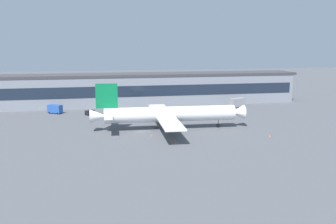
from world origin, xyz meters
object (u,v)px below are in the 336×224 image
object	(u,v)px
traffic_cone_2	(152,135)
stair_truck	(55,109)
airliner	(168,114)
baggage_tug	(90,112)
catering_truck	(237,102)
traffic_cone_0	(270,136)
traffic_cone_1	(175,140)

from	to	relation	value
traffic_cone_2	stair_truck	bearing A→B (deg)	125.97
airliner	baggage_tug	size ratio (longest dim) A/B	12.72
catering_truck	stair_truck	bearing A→B (deg)	179.00
stair_truck	traffic_cone_0	distance (m)	85.65
stair_truck	traffic_cone_1	xyz separation A→B (m)	(38.23, -51.48, -1.68)
airliner	traffic_cone_2	xyz separation A→B (m)	(-6.61, -7.98, -4.74)
traffic_cone_0	airliner	bearing A→B (deg)	149.81
airliner	stair_truck	xyz separation A→B (m)	(-39.16, 36.87, -3.06)
airliner	stair_truck	distance (m)	53.87
traffic_cone_0	traffic_cone_1	size ratio (longest dim) A/B	1.17
catering_truck	traffic_cone_2	xyz separation A→B (m)	(-45.41, -43.49, -1.99)
baggage_tug	traffic_cone_1	size ratio (longest dim) A/B	6.83
stair_truck	baggage_tug	world-z (taller)	stair_truck
traffic_cone_0	traffic_cone_2	bearing A→B (deg)	166.51
stair_truck	traffic_cone_2	xyz separation A→B (m)	(32.55, -44.85, -1.68)
airliner	traffic_cone_1	distance (m)	15.39
baggage_tug	catering_truck	size ratio (longest dim) A/B	0.52
traffic_cone_2	baggage_tug	bearing A→B (deg)	115.76
airliner	baggage_tug	world-z (taller)	airliner
catering_truck	traffic_cone_1	xyz separation A→B (m)	(-39.73, -50.12, -2.00)
traffic_cone_1	traffic_cone_2	world-z (taller)	traffic_cone_2
airliner	stair_truck	size ratio (longest dim) A/B	8.12
traffic_cone_1	stair_truck	bearing A→B (deg)	126.60
airliner	traffic_cone_1	world-z (taller)	airliner
traffic_cone_1	traffic_cone_2	distance (m)	8.74
stair_truck	catering_truck	size ratio (longest dim) A/B	0.82
airliner	stair_truck	world-z (taller)	airliner
airliner	traffic_cone_1	size ratio (longest dim) A/B	86.94
traffic_cone_0	traffic_cone_1	bearing A→B (deg)	176.70
stair_truck	baggage_tug	bearing A→B (deg)	-23.80
baggage_tug	traffic_cone_1	distance (m)	51.51
catering_truck	traffic_cone_2	size ratio (longest dim) A/B	12.75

